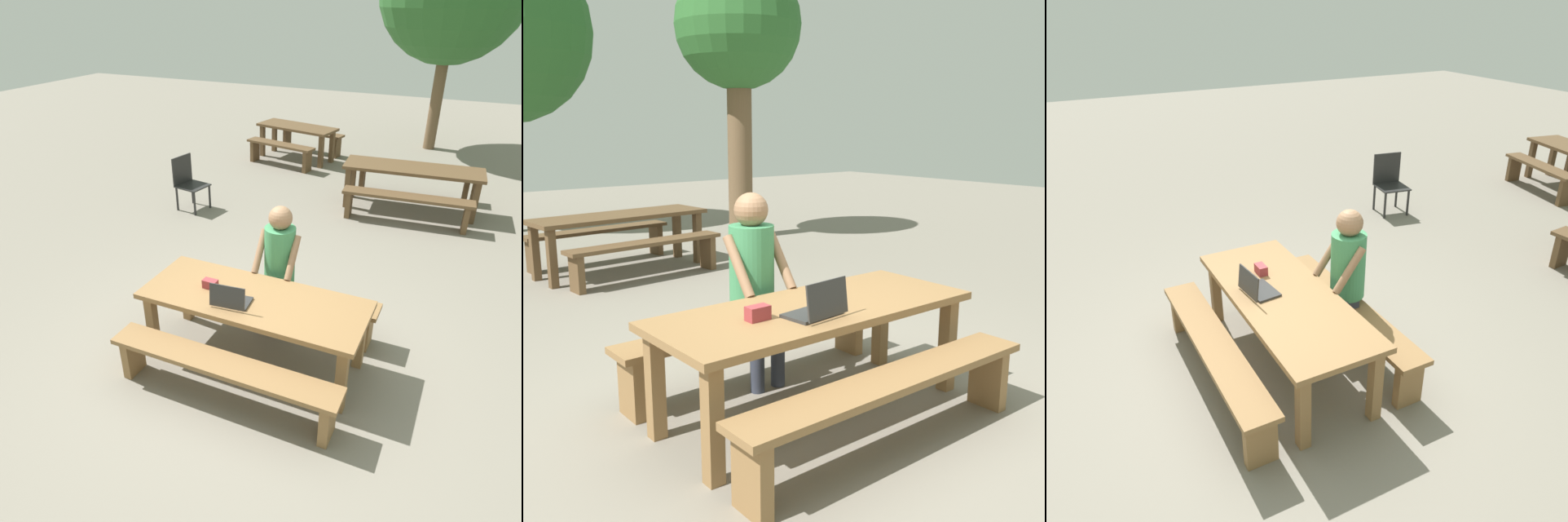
# 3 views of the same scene
# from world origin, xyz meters

# --- Properties ---
(ground_plane) EXTENTS (30.00, 30.00, 0.00)m
(ground_plane) POSITION_xyz_m (0.00, 0.00, 0.00)
(ground_plane) COLOR gray
(picnic_table_front) EXTENTS (2.11, 0.83, 0.71)m
(picnic_table_front) POSITION_xyz_m (0.00, 0.00, 0.62)
(picnic_table_front) COLOR olive
(picnic_table_front) RESTS_ON ground
(bench_near) EXTENTS (2.10, 0.30, 0.45)m
(bench_near) POSITION_xyz_m (0.00, -0.65, 0.35)
(bench_near) COLOR olive
(bench_near) RESTS_ON ground
(bench_far) EXTENTS (2.10, 0.30, 0.45)m
(bench_far) POSITION_xyz_m (0.00, 0.65, 0.35)
(bench_far) COLOR olive
(bench_far) RESTS_ON ground
(laptop) EXTENTS (0.36, 0.28, 0.23)m
(laptop) POSITION_xyz_m (-0.14, -0.19, 0.77)
(laptop) COLOR #2D2D2D
(laptop) RESTS_ON picnic_table_front
(small_pouch) EXTENTS (0.14, 0.08, 0.09)m
(small_pouch) POSITION_xyz_m (-0.45, -0.02, 0.75)
(small_pouch) COLOR #993338
(small_pouch) RESTS_ON picnic_table_front
(person_seated) EXTENTS (0.43, 0.42, 1.37)m
(person_seated) POSITION_xyz_m (-0.01, 0.62, 0.81)
(person_seated) COLOR #333847
(person_seated) RESTS_ON ground
(plastic_chair) EXTENTS (0.51, 0.51, 0.87)m
(plastic_chair) POSITION_xyz_m (-2.63, 3.04, 0.46)
(plastic_chair) COLOR #262626
(plastic_chair) RESTS_ON ground
(picnic_table_mid) EXTENTS (2.23, 0.86, 0.73)m
(picnic_table_mid) POSITION_xyz_m (0.72, 4.51, 0.62)
(picnic_table_mid) COLOR brown
(picnic_table_mid) RESTS_ON ground
(bench_mid_south) EXTENTS (1.98, 0.45, 0.47)m
(bench_mid_south) POSITION_xyz_m (0.76, 3.88, 0.36)
(bench_mid_south) COLOR brown
(bench_mid_south) RESTS_ON ground
(bench_mid_north) EXTENTS (1.98, 0.45, 0.47)m
(bench_mid_north) POSITION_xyz_m (0.67, 5.13, 0.36)
(bench_mid_north) COLOR brown
(bench_mid_north) RESTS_ON ground
(picnic_table_rear) EXTENTS (1.77, 0.98, 0.72)m
(picnic_table_rear) POSITION_xyz_m (-2.00, 6.39, 0.59)
(picnic_table_rear) COLOR brown
(picnic_table_rear) RESTS_ON ground
(bench_rear_south) EXTENTS (1.54, 0.59, 0.48)m
(bench_rear_south) POSITION_xyz_m (-2.12, 5.77, 0.35)
(bench_rear_south) COLOR brown
(bench_rear_south) RESTS_ON ground
(bench_rear_north) EXTENTS (1.54, 0.59, 0.48)m
(bench_rear_north) POSITION_xyz_m (-1.87, 7.00, 0.35)
(bench_rear_north) COLOR brown
(bench_rear_north) RESTS_ON ground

